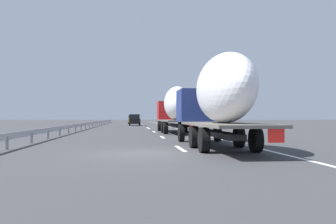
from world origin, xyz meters
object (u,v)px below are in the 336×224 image
truck_trailing (217,97)px  car_black_suv (135,120)px  truck_lead (175,107)px  road_sign (177,112)px  car_yellow_coupe (132,119)px

truck_trailing → car_black_suv: size_ratio=2.91×
truck_trailing → truck_lead: bearing=-0.0°
car_black_suv → road_sign: (-5.49, -6.52, 1.27)m
truck_lead → car_yellow_coupe: size_ratio=2.71×
car_yellow_coupe → road_sign: bearing=-162.2°
truck_trailing → car_black_suv: (45.13, 3.42, -1.45)m
car_black_suv → road_sign: size_ratio=1.31×
truck_trailing → car_black_suv: 45.28m
truck_trailing → car_yellow_coupe: (60.90, 3.72, -1.46)m
truck_lead → road_sign: truck_lead is taller
road_sign → car_yellow_coupe: bearing=17.8°
truck_lead → car_yellow_coupe: bearing=4.8°
truck_trailing → road_sign: (39.64, -3.10, -0.18)m
truck_lead → truck_trailing: 16.73m
truck_lead → road_sign: (22.91, -3.10, -0.15)m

